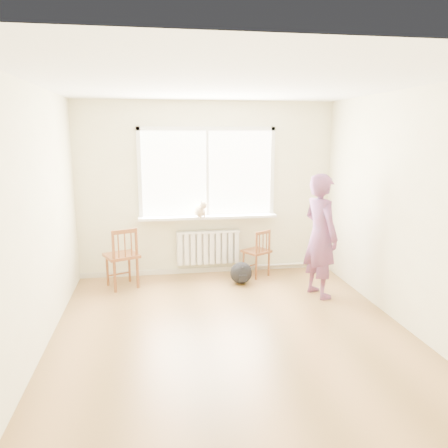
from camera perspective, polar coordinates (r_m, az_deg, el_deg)
name	(u,v)px	position (r m, az deg, el deg)	size (l,w,h in m)	color
floor	(232,333)	(5.08, 1.10, -14.01)	(4.50, 4.50, 0.00)	#9C6E40
ceiling	(233,83)	(4.60, 1.23, 17.89)	(4.50, 4.50, 0.00)	white
back_wall	(207,189)	(6.85, -2.22, 4.55)	(4.00, 0.01, 2.70)	beige
window	(207,169)	(6.80, -2.21, 7.13)	(2.12, 0.05, 1.42)	white
windowsill	(208,217)	(6.81, -2.08, 0.93)	(2.15, 0.22, 0.04)	white
radiator	(208,247)	(6.94, -2.07, -3.03)	(1.00, 0.12, 0.55)	white
heating_pipe	(283,264)	(7.32, 7.72, -5.26)	(0.04, 0.04, 1.40)	silver
baseboard	(208,270)	(7.12, -2.12, -5.98)	(4.00, 0.03, 0.08)	beige
chair_left	(123,258)	(6.46, -13.08, -4.33)	(0.57, 0.56, 0.89)	brown
chair_right	(258,253)	(6.85, 4.49, -3.78)	(0.50, 0.49, 0.75)	brown
person	(320,236)	(6.06, 12.48, -1.52)	(0.62, 0.41, 1.69)	#D0454A
cat	(200,210)	(6.69, -3.12, 1.87)	(0.26, 0.40, 0.28)	beige
backpack	(241,273)	(6.56, 2.25, -6.40)	(0.33, 0.25, 0.33)	black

